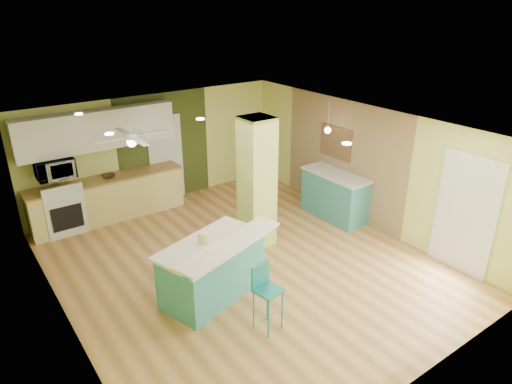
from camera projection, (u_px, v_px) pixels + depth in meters
floor at (244, 264)px, 8.23m from camera, size 6.00×7.00×0.01m
ceiling at (242, 128)px, 7.24m from camera, size 6.00×7.00×0.01m
wall_back at (156, 149)px, 10.34m from camera, size 6.00×0.01×2.50m
wall_front at (419, 304)px, 5.12m from camera, size 6.00×0.01×2.50m
wall_left at (58, 254)px, 6.11m from camera, size 0.01×7.00×2.50m
wall_right at (364, 165)px, 9.35m from camera, size 0.01×7.00×2.50m
wood_panel at (342, 158)px, 9.79m from camera, size 0.02×3.40×2.50m
olive_accent at (165, 148)px, 10.44m from camera, size 2.20×0.02×2.50m
interior_door at (166, 158)px, 10.52m from camera, size 0.82×0.05×2.00m
french_door at (465, 214)px, 7.69m from camera, size 0.04×1.08×2.10m
column at (257, 183)px, 8.45m from camera, size 0.55×0.55×2.50m
kitchen_run at (109, 198)px, 9.72m from camera, size 3.25×0.63×0.94m
stove at (63, 210)px, 9.21m from camera, size 0.76×0.66×1.08m
upper_cabinets at (97, 130)px, 9.23m from camera, size 3.20×0.34×0.80m
microwave at (55, 169)px, 8.87m from camera, size 0.70×0.48×0.39m
ceiling_fan at (131, 137)px, 8.31m from camera, size 1.41×1.41×0.61m
pendant_lamp at (328, 130)px, 9.47m from camera, size 0.14×0.14×0.69m
wall_decor at (336, 142)px, 9.81m from camera, size 0.03×0.90×0.70m
peninsula at (213, 268)px, 7.19m from camera, size 2.10×1.56×1.07m
bar_stool at (265, 287)px, 6.39m from camera, size 0.40×0.40×1.03m
side_counter at (335, 195)px, 9.82m from camera, size 0.66×1.55×1.00m
fruit_bowl at (109, 176)px, 9.56m from camera, size 0.27×0.27×0.07m
canister at (203, 238)px, 7.02m from camera, size 0.14×0.14×0.18m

